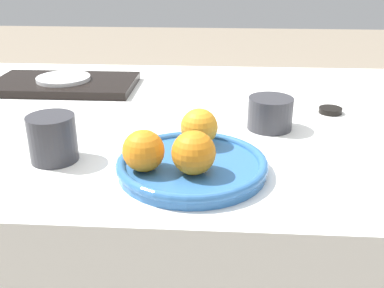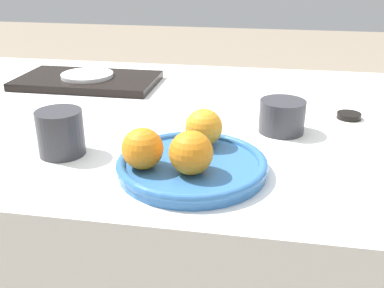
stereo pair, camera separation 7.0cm
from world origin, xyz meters
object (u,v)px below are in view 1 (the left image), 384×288
object	(u,v)px
cup_1	(53,138)
serving_tray	(64,84)
orange_2	(143,151)
soy_dish	(330,110)
orange_1	(199,127)
side_plate	(63,78)
cup_2	(270,113)
orange_0	(194,153)
fruit_platter	(192,165)

from	to	relation	value
cup_1	serving_tray	bearing A→B (deg)	106.40
orange_2	soy_dish	bearing A→B (deg)	43.24
orange_1	soy_dish	distance (m)	0.36
orange_2	serving_tray	bearing A→B (deg)	120.64
serving_tray	side_plate	size ratio (longest dim) A/B	2.66
orange_2	cup_2	world-z (taller)	orange_2
orange_0	side_plate	distance (m)	0.62
fruit_platter	orange_1	size ratio (longest dim) A/B	3.77
orange_2	side_plate	size ratio (longest dim) A/B	0.47
orange_2	serving_tray	size ratio (longest dim) A/B	0.18
orange_1	serving_tray	bearing A→B (deg)	133.81
fruit_platter	orange_2	distance (m)	0.09
orange_0	soy_dish	size ratio (longest dim) A/B	1.34
orange_1	cup_2	distance (m)	0.19
orange_0	cup_2	size ratio (longest dim) A/B	0.76
fruit_platter	orange_0	bearing A→B (deg)	-82.53
orange_1	soy_dish	world-z (taller)	orange_1
side_plate	cup_2	xyz separation A→B (m)	(0.51, -0.26, 0.01)
orange_0	orange_2	bearing A→B (deg)	176.29
fruit_platter	orange_0	xyz separation A→B (m)	(0.00, -0.04, 0.04)
cup_2	soy_dish	world-z (taller)	cup_2
orange_0	orange_1	bearing A→B (deg)	88.52
orange_0	side_plate	bearing A→B (deg)	126.53
orange_0	orange_1	world-z (taller)	orange_0
orange_0	serving_tray	size ratio (longest dim) A/B	0.18
fruit_platter	cup_1	world-z (taller)	cup_1
orange_0	side_plate	world-z (taller)	orange_0
orange_2	serving_tray	world-z (taller)	orange_2
fruit_platter	side_plate	xyz separation A→B (m)	(-0.36, 0.46, 0.01)
cup_1	soy_dish	world-z (taller)	cup_1
orange_0	orange_2	xyz separation A→B (m)	(-0.08, 0.00, -0.00)
cup_1	soy_dish	xyz separation A→B (m)	(0.52, 0.27, -0.03)
cup_2	fruit_platter	bearing A→B (deg)	-124.83
soy_dish	orange_0	bearing A→B (deg)	-129.46
orange_0	orange_2	world-z (taller)	orange_0
orange_0	cup_1	world-z (taller)	orange_0
fruit_platter	side_plate	size ratio (longest dim) A/B	1.78
orange_1	serving_tray	distance (m)	0.54
fruit_platter	orange_1	xyz separation A→B (m)	(0.01, 0.07, 0.04)
orange_0	serving_tray	world-z (taller)	orange_0
orange_1	orange_2	bearing A→B (deg)	-127.13
orange_1	fruit_platter	bearing A→B (deg)	-95.70
side_plate	cup_1	size ratio (longest dim) A/B	1.71
side_plate	cup_2	world-z (taller)	cup_2
side_plate	fruit_platter	bearing A→B (deg)	-51.78
orange_1	side_plate	world-z (taller)	orange_1
orange_0	serving_tray	distance (m)	0.62
cup_1	cup_2	world-z (taller)	cup_1
serving_tray	cup_1	distance (m)	0.45
orange_2	soy_dish	world-z (taller)	orange_2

